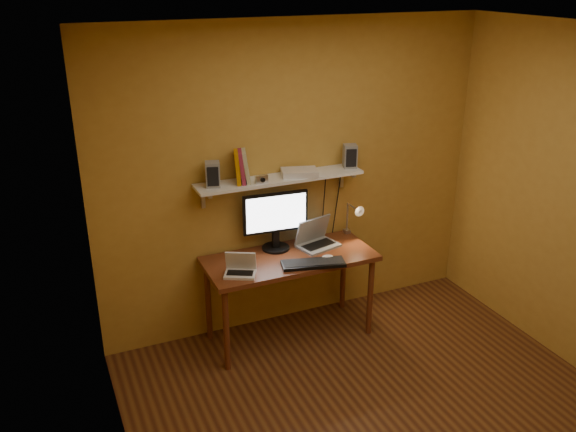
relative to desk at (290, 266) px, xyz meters
name	(u,v)px	position (x,y,z in m)	size (l,w,h in m)	color
room	(402,255)	(0.19, -1.28, 0.64)	(3.44, 3.24, 2.64)	brown
desk	(290,266)	(0.00, 0.00, 0.00)	(1.40, 0.60, 0.75)	#622917
wall_shelf	(280,179)	(0.00, 0.19, 0.69)	(1.40, 0.25, 0.21)	white
monitor	(276,218)	(-0.05, 0.19, 0.36)	(0.55, 0.25, 0.50)	black
laptop	(316,238)	(0.29, 0.11, 0.15)	(0.38, 0.31, 0.24)	gray
netbook	(240,268)	(-0.47, -0.12, 0.14)	(0.29, 0.26, 0.18)	silver
keyboard	(313,264)	(0.11, -0.21, 0.10)	(0.50, 0.17, 0.03)	black
mouse	(327,257)	(0.26, -0.17, 0.10)	(0.10, 0.06, 0.04)	silver
desk_lamp	(354,215)	(0.66, 0.13, 0.29)	(0.09, 0.23, 0.38)	silver
speaker_left	(213,174)	(-0.56, 0.20, 0.81)	(0.11, 0.11, 0.20)	gray
speaker_right	(350,156)	(0.64, 0.20, 0.81)	(0.11, 0.11, 0.20)	gray
books	(242,167)	(-0.32, 0.20, 0.84)	(0.18, 0.19, 0.26)	#BB7604
shelf_camera	(262,179)	(-0.19, 0.12, 0.74)	(0.11, 0.05, 0.06)	silver
router	(299,172)	(0.16, 0.18, 0.73)	(0.29, 0.19, 0.05)	silver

